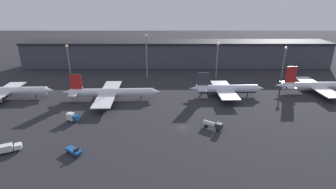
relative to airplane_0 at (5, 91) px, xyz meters
The scene contains 14 objects.
ground 92.27m from the airplane_0, 20.19° to the right, with size 600.00×600.00×0.00m, color #26262B.
terminal_building 108.08m from the airplane_0, 36.70° to the left, with size 215.73×20.93×17.76m.
airplane_0 is the anchor object (origin of this frame).
airplane_1 52.69m from the airplane_0, ahead, with size 48.14×37.86×12.79m.
airplane_2 110.47m from the airplane_0, ahead, with size 38.53×28.97×12.53m.
airplane_3 161.08m from the airplane_0, ahead, with size 48.47×34.18×14.25m.
service_vehicle_2 49.31m from the airplane_0, 32.18° to the right, with size 5.07×3.45×3.52m.
service_vehicle_3 70.76m from the airplane_0, 44.74° to the right, with size 6.24×5.45×2.43m.
service_vehicle_4 103.30m from the airplane_0, 18.39° to the right, with size 7.45×6.21×2.99m.
service_vehicle_5 56.63m from the airplane_0, 59.61° to the right, with size 7.38×5.36×2.84m.
lamp_post_0 39.49m from the airplane_0, 56.72° to the left, with size 1.80×1.80×21.06m.
lamp_post_1 76.22m from the airplane_0, 25.17° to the left, with size 1.80×1.80×27.10m.
lamp_post_2 115.27m from the airplane_0, 16.14° to the left, with size 1.80×1.80×22.30m.
lamp_post_3 154.14m from the airplane_0, 11.97° to the left, with size 1.80×1.80×19.98m.
Camera 1 is at (-5.80, -90.64, 48.23)m, focal length 28.00 mm.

